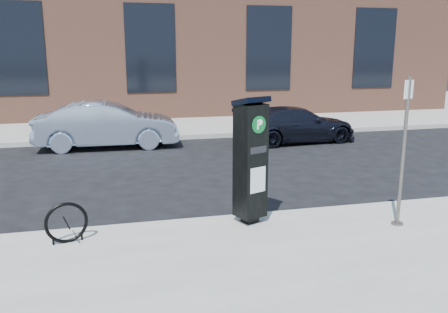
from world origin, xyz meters
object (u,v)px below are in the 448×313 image
object	(u,v)px
bike_rack	(66,223)
car_silver	(107,125)
parking_kiosk	(250,159)
car_dark	(296,124)
sign_pole	(403,154)

from	to	relation	value
bike_rack	car_silver	size ratio (longest dim) A/B	0.15
parking_kiosk	car_dark	size ratio (longest dim) A/B	0.53
parking_kiosk	sign_pole	distance (m)	2.48
sign_pole	car_silver	xyz separation A→B (m)	(-4.71, 8.33, -0.66)
bike_rack	car_silver	distance (m)	7.84
bike_rack	car_dark	distance (m)	9.83
bike_rack	car_silver	bearing A→B (deg)	71.56
bike_rack	car_dark	bearing A→B (deg)	33.65
sign_pole	car_silver	size ratio (longest dim) A/B	0.57
sign_pole	bike_rack	distance (m)	5.42
car_dark	bike_rack	bearing A→B (deg)	132.96
parking_kiosk	car_dark	xyz separation A→B (m)	(3.68, 7.07, -0.67)
sign_pole	parking_kiosk	bearing A→B (deg)	141.10
parking_kiosk	sign_pole	bearing A→B (deg)	-39.38
bike_rack	car_dark	xyz separation A→B (m)	(6.63, 7.26, 0.12)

